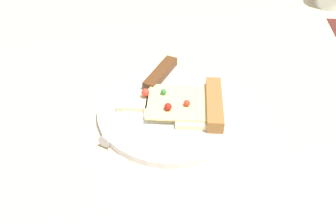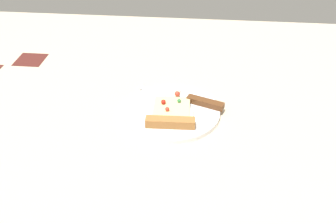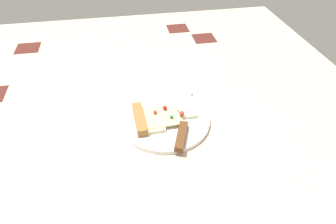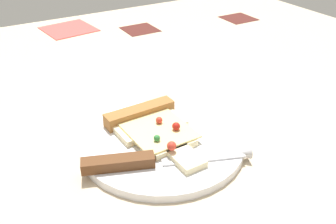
# 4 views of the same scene
# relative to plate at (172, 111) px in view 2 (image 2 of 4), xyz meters

# --- Properties ---
(ground_plane) EXTENTS (1.39, 1.39, 0.03)m
(ground_plane) POSITION_rel_plate_xyz_m (-0.04, 0.09, -0.02)
(ground_plane) COLOR #C6B293
(ground_plane) RESTS_ON ground
(plate) EXTENTS (0.25, 0.25, 0.01)m
(plate) POSITION_rel_plate_xyz_m (0.00, 0.00, 0.00)
(plate) COLOR silver
(plate) RESTS_ON ground_plane
(pizza_slice) EXTENTS (0.18, 0.12, 0.03)m
(pizza_slice) POSITION_rel_plate_xyz_m (-0.03, -0.00, 0.01)
(pizza_slice) COLOR beige
(pizza_slice) RESTS_ON plate
(knife) EXTENTS (0.10, 0.23, 0.02)m
(knife) POSITION_rel_plate_xyz_m (0.04, -0.04, 0.01)
(knife) COLOR silver
(knife) RESTS_ON plate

